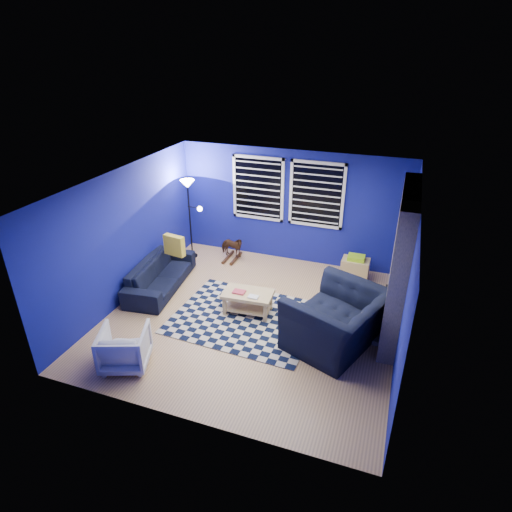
{
  "coord_description": "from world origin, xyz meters",
  "views": [
    {
      "loc": [
        2.22,
        -6.04,
        4.47
      ],
      "look_at": [
        -0.03,
        0.3,
        1.09
      ],
      "focal_mm": 30.0,
      "sensor_mm": 36.0,
      "label": 1
    }
  ],
  "objects": [
    {
      "name": "rocking_horse",
      "position": [
        -1.22,
        2.01,
        0.32
      ],
      "size": [
        0.32,
        0.6,
        0.49
      ],
      "primitive_type": "imported",
      "rotation": [
        0.0,
        0.0,
        1.48
      ],
      "color": "#4A2718",
      "rests_on": "floor"
    },
    {
      "name": "floor",
      "position": [
        0.0,
        0.0,
        0.0
      ],
      "size": [
        5.0,
        5.0,
        0.0
      ],
      "primitive_type": "plane",
      "color": "tan",
      "rests_on": "ground"
    },
    {
      "name": "floor_lamp",
      "position": [
        -2.13,
        1.85,
        1.49
      ],
      "size": [
        0.5,
        0.31,
        1.82
      ],
      "color": "black",
      "rests_on": "floor"
    },
    {
      "name": "ceiling",
      "position": [
        0.0,
        0.0,
        2.5
      ],
      "size": [
        5.0,
        5.0,
        0.0
      ],
      "primitive_type": "plane",
      "rotation": [
        3.14,
        0.0,
        0.0
      ],
      "color": "white",
      "rests_on": "wall_back"
    },
    {
      "name": "wall_right",
      "position": [
        2.5,
        0.0,
        1.25
      ],
      "size": [
        0.0,
        5.0,
        5.0
      ],
      "primitive_type": "plane",
      "rotation": [
        1.57,
        0.0,
        -1.57
      ],
      "color": "navy",
      "rests_on": "floor"
    },
    {
      "name": "wall_back",
      "position": [
        0.0,
        2.5,
        1.25
      ],
      "size": [
        5.0,
        0.0,
        5.0
      ],
      "primitive_type": "plane",
      "rotation": [
        1.57,
        0.0,
        0.0
      ],
      "color": "navy",
      "rests_on": "floor"
    },
    {
      "name": "wall_left",
      "position": [
        -2.5,
        0.0,
        1.25
      ],
      "size": [
        0.0,
        5.0,
        5.0
      ],
      "primitive_type": "plane",
      "rotation": [
        1.57,
        0.0,
        1.57
      ],
      "color": "navy",
      "rests_on": "floor"
    },
    {
      "name": "armchair_bent",
      "position": [
        -1.39,
        -1.84,
        0.32
      ],
      "size": [
        0.9,
        0.91,
        0.65
      ],
      "primitive_type": "imported",
      "rotation": [
        0.0,
        0.0,
        3.5
      ],
      "color": "gray",
      "rests_on": "floor"
    },
    {
      "name": "rug",
      "position": [
        -0.11,
        -0.08,
        0.01
      ],
      "size": [
        2.6,
        2.12,
        0.02
      ],
      "primitive_type": "cube",
      "rotation": [
        0.0,
        0.0,
        -0.05
      ],
      "color": "black",
      "rests_on": "floor"
    },
    {
      "name": "armchair_big",
      "position": [
        1.54,
        -0.29,
        0.48
      ],
      "size": [
        1.85,
        1.74,
        0.96
      ],
      "primitive_type": "imported",
      "rotation": [
        0.0,
        0.0,
        -1.94
      ],
      "color": "black",
      "rests_on": "floor"
    },
    {
      "name": "sofa",
      "position": [
        -2.1,
        0.39,
        0.29
      ],
      "size": [
        2.05,
        1.01,
        0.58
      ],
      "primitive_type": "imported",
      "rotation": [
        0.0,
        0.0,
        1.69
      ],
      "color": "black",
      "rests_on": "floor"
    },
    {
      "name": "tv",
      "position": [
        2.45,
        2.0,
        1.4
      ],
      "size": [
        0.07,
        1.0,
        0.58
      ],
      "color": "black",
      "rests_on": "wall_right"
    },
    {
      "name": "coffee_table",
      "position": [
        -0.12,
        0.11,
        0.31
      ],
      "size": [
        0.93,
        0.58,
        0.45
      ],
      "rotation": [
        0.0,
        0.0,
        0.07
      ],
      "color": "tan",
      "rests_on": "rug"
    },
    {
      "name": "window_right",
      "position": [
        0.55,
        2.46,
        1.6
      ],
      "size": [
        1.17,
        0.06,
        1.42
      ],
      "color": "black",
      "rests_on": "wall_back"
    },
    {
      "name": "cabinet",
      "position": [
        1.55,
        2.01,
        0.25
      ],
      "size": [
        0.56,
        0.38,
        0.55
      ],
      "rotation": [
        0.0,
        0.0,
        -0.01
      ],
      "color": "tan",
      "rests_on": "floor"
    },
    {
      "name": "window_left",
      "position": [
        -0.75,
        2.46,
        1.6
      ],
      "size": [
        1.17,
        0.06,
        1.42
      ],
      "color": "black",
      "rests_on": "wall_back"
    },
    {
      "name": "throw_pillow",
      "position": [
        -1.95,
        0.77,
        0.79
      ],
      "size": [
        0.46,
        0.2,
        0.42
      ],
      "primitive_type": "cube",
      "rotation": [
        0.0,
        0.0,
        -0.15
      ],
      "color": "gold",
      "rests_on": "sofa"
    },
    {
      "name": "fireplace",
      "position": [
        2.36,
        0.5,
        1.2
      ],
      "size": [
        0.65,
        2.0,
        2.5
      ],
      "color": "gray",
      "rests_on": "floor"
    }
  ]
}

